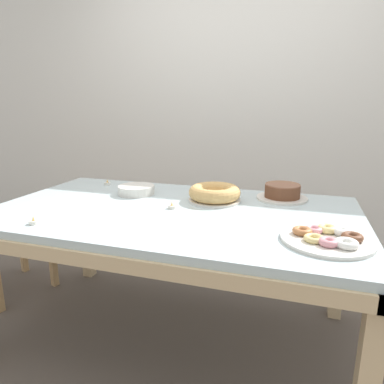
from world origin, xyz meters
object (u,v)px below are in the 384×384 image
at_px(cake_chocolate_round, 282,192).
at_px(tealight_centre, 34,222).
at_px(tealight_right_edge, 172,207).
at_px(tealight_near_cakes, 107,183).
at_px(plate_stack, 136,190).
at_px(pastry_platter, 328,238).
at_px(cake_golden_bundt, 215,193).

relative_size(cake_chocolate_round, tealight_centre, 6.89).
xyz_separation_m(tealight_right_edge, tealight_centre, (-0.49, -0.40, 0.00)).
bearing_deg(tealight_near_cakes, tealight_right_edge, -32.00).
xyz_separation_m(plate_stack, tealight_right_edge, (0.30, -0.21, -0.01)).
relative_size(pastry_platter, tealight_centre, 8.59).
bearing_deg(tealight_centre, plate_stack, 72.66).
bearing_deg(tealight_right_edge, pastry_platter, -17.26).
relative_size(cake_chocolate_round, cake_golden_bundt, 0.98).
xyz_separation_m(cake_chocolate_round, pastry_platter, (0.20, -0.57, -0.02)).
xyz_separation_m(pastry_platter, plate_stack, (-1.02, 0.43, 0.01)).
height_order(plate_stack, tealight_near_cakes, plate_stack).
xyz_separation_m(cake_chocolate_round, cake_golden_bundt, (-0.34, -0.15, 0.01)).
height_order(cake_chocolate_round, tealight_near_cakes, cake_chocolate_round).
height_order(pastry_platter, tealight_near_cakes, pastry_platter).
height_order(cake_chocolate_round, cake_golden_bundt, same).
distance_m(tealight_right_edge, tealight_centre, 0.63).
distance_m(pastry_platter, tealight_right_edge, 0.75).
bearing_deg(tealight_near_cakes, plate_stack, -28.67).
distance_m(cake_golden_bundt, tealight_near_cakes, 0.78).
distance_m(cake_chocolate_round, tealight_right_edge, 0.62).
relative_size(pastry_platter, tealight_right_edge, 8.59).
xyz_separation_m(tealight_centre, tealight_near_cakes, (-0.10, 0.77, 0.00)).
xyz_separation_m(plate_stack, tealight_centre, (-0.19, -0.61, -0.01)).
distance_m(cake_chocolate_round, plate_stack, 0.83).
bearing_deg(tealight_near_cakes, tealight_centre, -82.71).
distance_m(cake_golden_bundt, tealight_centre, 0.89).
xyz_separation_m(cake_chocolate_round, tealight_near_cakes, (-1.10, 0.02, -0.03)).
height_order(cake_golden_bundt, plate_stack, cake_golden_bundt).
bearing_deg(tealight_centre, tealight_near_cakes, 97.29).
bearing_deg(tealight_right_edge, tealight_centre, -140.97).
relative_size(pastry_platter, plate_stack, 1.64).
distance_m(plate_stack, tealight_centre, 0.64).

